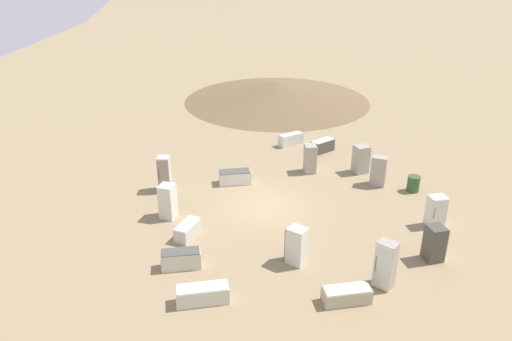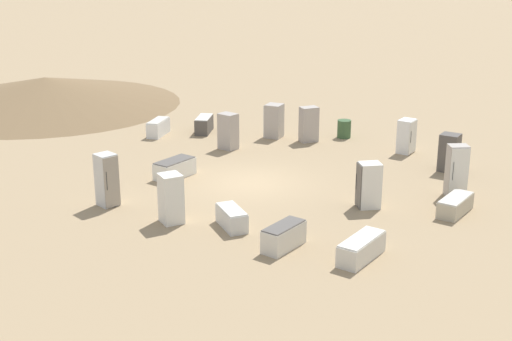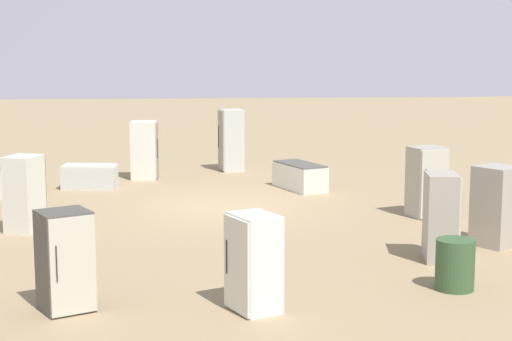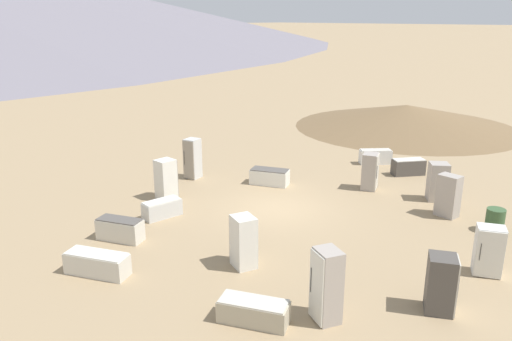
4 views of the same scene
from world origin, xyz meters
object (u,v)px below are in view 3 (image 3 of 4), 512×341
(discarded_fridge_11, at_px, (1,180))
(discarded_fridge_14, at_px, (65,261))
(discarded_fridge_9, at_px, (441,217))
(discarded_fridge_5, at_px, (254,263))
(discarded_fridge_12, at_px, (497,206))
(rusty_barrel, at_px, (455,264))
(discarded_fridge_2, at_px, (90,177))
(discarded_fridge_8, at_px, (427,182))
(discarded_fridge_6, at_px, (25,194))
(discarded_fridge_15, at_px, (231,140))
(discarded_fridge_13, at_px, (144,150))
(discarded_fridge_0, at_px, (300,176))

(discarded_fridge_11, relative_size, discarded_fridge_14, 1.09)
(discarded_fridge_9, distance_m, discarded_fridge_14, 7.02)
(discarded_fridge_5, xyz_separation_m, discarded_fridge_12, (-4.75, -4.22, 0.05))
(discarded_fridge_14, height_order, rusty_barrel, discarded_fridge_14)
(discarded_fridge_2, distance_m, discarded_fridge_8, 9.27)
(discarded_fridge_12, bearing_deg, discarded_fridge_5, -89.79)
(discarded_fridge_8, bearing_deg, discarded_fridge_2, -47.59)
(discarded_fridge_5, xyz_separation_m, discarded_fridge_14, (2.88, 0.04, 0.02))
(discarded_fridge_9, bearing_deg, discarded_fridge_12, 133.33)
(discarded_fridge_5, distance_m, discarded_fridge_6, 7.29)
(discarded_fridge_15, bearing_deg, rusty_barrel, -179.28)
(discarded_fridge_6, distance_m, discarded_fridge_13, 6.94)
(discarded_fridge_6, bearing_deg, discarded_fridge_9, 0.91)
(discarded_fridge_9, relative_size, discarded_fridge_11, 0.97)
(discarded_fridge_6, height_order, discarded_fridge_11, discarded_fridge_6)
(rusty_barrel, bearing_deg, discarded_fridge_8, -95.14)
(discarded_fridge_9, distance_m, discarded_fridge_15, 11.44)
(discarded_fridge_11, distance_m, discarded_fridge_13, 4.27)
(discarded_fridge_0, bearing_deg, discarded_fridge_15, -86.04)
(discarded_fridge_12, bearing_deg, discarded_fridge_15, 170.38)
(discarded_fridge_0, height_order, discarded_fridge_12, discarded_fridge_12)
(discarded_fridge_0, distance_m, discarded_fridge_2, 5.77)
(discarded_fridge_0, distance_m, discarded_fridge_14, 11.16)
(discarded_fridge_9, height_order, discarded_fridge_11, discarded_fridge_9)
(discarded_fridge_12, bearing_deg, discarded_fridge_0, 169.81)
(discarded_fridge_2, xyz_separation_m, discarded_fridge_12, (-9.52, 6.14, 0.47))
(discarded_fridge_0, xyz_separation_m, discarded_fridge_13, (4.50, -1.60, 0.49))
(discarded_fridge_12, relative_size, rusty_barrel, 1.89)
(discarded_fridge_11, distance_m, discarded_fridge_15, 7.18)
(discarded_fridge_11, xyz_separation_m, discarded_fridge_12, (-11.71, 5.32, 0.42))
(discarded_fridge_2, relative_size, discarded_fridge_14, 0.95)
(discarded_fridge_12, bearing_deg, discarded_fridge_14, -102.24)
(discarded_fridge_14, bearing_deg, discarded_fridge_11, -99.82)
(discarded_fridge_8, xyz_separation_m, discarded_fridge_13, (7.34, -5.08, 0.03))
(discarded_fridge_13, bearing_deg, rusty_barrel, 28.66)
(discarded_fridge_5, height_order, discarded_fridge_11, discarded_fridge_5)
(discarded_fridge_9, bearing_deg, discarded_fridge_6, -102.68)
(discarded_fridge_2, bearing_deg, discarded_fridge_8, -109.66)
(discarded_fridge_8, relative_size, discarded_fridge_14, 1.05)
(discarded_fridge_5, xyz_separation_m, discarded_fridge_9, (-3.43, -3.05, 0.07))
(discarded_fridge_6, xyz_separation_m, discarded_fridge_9, (-8.48, 2.20, 0.01))
(discarded_fridge_6, relative_size, discarded_fridge_12, 1.02)
(discarded_fridge_12, height_order, discarded_fridge_14, discarded_fridge_12)
(discarded_fridge_12, bearing_deg, discarded_fridge_2, -164.21)
(discarded_fridge_0, xyz_separation_m, discarded_fridge_5, (0.99, 10.42, 0.40))
(discarded_fridge_15, bearing_deg, discarded_fridge_12, -166.89)
(discarded_fridge_5, distance_m, discarded_fridge_8, 7.93)
(discarded_fridge_5, distance_m, rusty_barrel, 3.53)
(discarded_fridge_15, bearing_deg, discarded_fridge_13, 103.72)
(discarded_fridge_0, bearing_deg, rusty_barrel, 75.18)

